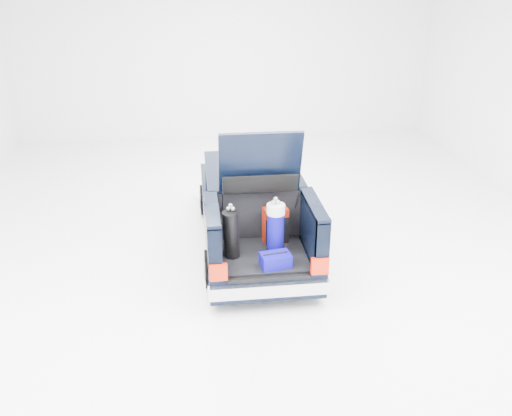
{
  "coord_description": "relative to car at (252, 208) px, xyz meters",
  "views": [
    {
      "loc": [
        -1.0,
        -8.83,
        4.72
      ],
      "look_at": [
        0.0,
        -0.5,
        0.95
      ],
      "focal_mm": 38.0,
      "sensor_mm": 36.0,
      "label": 1
    }
  ],
  "objects": [
    {
      "name": "blue_golf_bag",
      "position": [
        0.18,
        -1.58,
        0.35
      ],
      "size": [
        0.36,
        0.36,
        0.94
      ],
      "rotation": [
        0.0,
        0.0,
        -0.33
      ],
      "color": "black",
      "rests_on": "car"
    },
    {
      "name": "red_suitcase",
      "position": [
        0.24,
        -1.2,
        0.22
      ],
      "size": [
        0.41,
        0.31,
        0.63
      ],
      "rotation": [
        0.0,
        0.0,
        0.17
      ],
      "color": "#660D03",
      "rests_on": "car"
    },
    {
      "name": "blue_duffel",
      "position": [
        0.13,
        -1.99,
        0.03
      ],
      "size": [
        0.48,
        0.35,
        0.23
      ],
      "rotation": [
        0.0,
        0.0,
        0.16
      ],
      "color": "#0A0576",
      "rests_on": "car"
    },
    {
      "name": "car",
      "position": [
        0.0,
        0.0,
        0.0
      ],
      "size": [
        1.87,
        4.65,
        2.47
      ],
      "color": "black",
      "rests_on": "ground"
    },
    {
      "name": "black_golf_bag",
      "position": [
        -0.5,
        -1.63,
        0.32
      ],
      "size": [
        0.34,
        0.37,
        0.87
      ],
      "rotation": [
        0.0,
        0.0,
        -0.38
      ],
      "color": "black",
      "rests_on": "car"
    },
    {
      "name": "ground",
      "position": [
        0.0,
        -0.11,
        -0.67
      ],
      "size": [
        14.0,
        14.0,
        0.0
      ],
      "primitive_type": "plane",
      "color": "white",
      "rests_on": "ground"
    }
  ]
}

